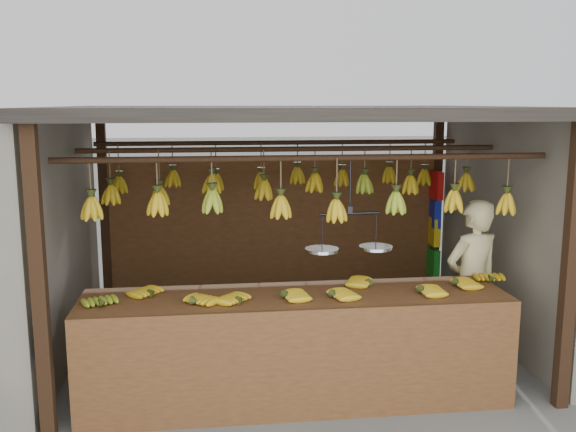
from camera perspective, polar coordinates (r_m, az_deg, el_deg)
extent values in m
plane|color=#5B5B57|center=(6.58, 0.33, -11.68)|extent=(80.00, 80.00, 0.00)
cube|color=black|center=(4.88, -21.23, -5.91)|extent=(0.10, 0.10, 2.30)
cube|color=black|center=(5.50, 23.75, -4.34)|extent=(0.10, 0.10, 2.30)
cube|color=black|center=(7.76, -15.97, 0.12)|extent=(0.10, 0.10, 2.30)
cube|color=black|center=(8.16, 12.99, 0.73)|extent=(0.10, 0.10, 2.30)
cube|color=black|center=(6.11, 0.36, 9.25)|extent=(4.30, 3.30, 0.10)
cylinder|color=black|center=(5.14, 1.82, 5.18)|extent=(4.00, 0.05, 0.05)
cylinder|color=black|center=(6.12, 0.35, 5.97)|extent=(4.00, 0.05, 0.05)
cylinder|color=black|center=(7.12, -0.71, 6.54)|extent=(4.00, 0.05, 0.05)
cube|color=brown|center=(7.75, -1.11, -1.37)|extent=(4.00, 0.06, 1.80)
cube|color=brown|center=(5.25, 0.69, -7.43)|extent=(3.46, 0.77, 0.08)
cube|color=brown|center=(5.03, 1.30, -13.19)|extent=(3.46, 0.04, 0.90)
cube|color=black|center=(5.13, -17.63, -13.69)|extent=(0.07, 0.07, 0.82)
cube|color=black|center=(5.55, 18.45, -11.89)|extent=(0.07, 0.07, 0.82)
cube|color=black|center=(5.74, -16.43, -11.03)|extent=(0.07, 0.07, 0.82)
cube|color=black|center=(6.12, 15.74, -9.67)|extent=(0.07, 0.07, 0.82)
ellipsoid|color=#92A523|center=(5.11, -16.13, -7.51)|extent=(0.26, 0.29, 0.06)
ellipsoid|color=gold|center=(5.27, -11.95, -6.77)|extent=(0.30, 0.29, 0.06)
ellipsoid|color=gold|center=(4.99, -8.28, -7.61)|extent=(0.29, 0.30, 0.06)
ellipsoid|color=gold|center=(5.00, -4.24, -7.52)|extent=(0.30, 0.30, 0.06)
ellipsoid|color=gold|center=(5.09, -0.24, -7.16)|extent=(0.27, 0.22, 0.06)
ellipsoid|color=gold|center=(5.12, 4.07, -7.08)|extent=(0.28, 0.24, 0.06)
ellipsoid|color=gold|center=(5.51, 7.25, -5.90)|extent=(0.29, 0.26, 0.06)
ellipsoid|color=gold|center=(5.34, 11.79, -6.56)|extent=(0.24, 0.18, 0.06)
ellipsoid|color=gold|center=(5.61, 14.76, -5.86)|extent=(0.25, 0.19, 0.06)
ellipsoid|color=gold|center=(5.83, 17.69, -5.42)|extent=(0.21, 0.26, 0.06)
ellipsoid|color=gold|center=(5.24, -17.04, 0.65)|extent=(0.16, 0.16, 0.28)
ellipsoid|color=gold|center=(5.16, -11.49, 1.04)|extent=(0.16, 0.16, 0.28)
ellipsoid|color=#92A523|center=(5.15, -6.74, 1.28)|extent=(0.16, 0.16, 0.28)
ellipsoid|color=gold|center=(5.15, -0.64, 0.81)|extent=(0.16, 0.16, 0.28)
ellipsoid|color=gold|center=(5.20, 4.32, 0.48)|extent=(0.16, 0.16, 0.28)
ellipsoid|color=#92A523|center=(5.34, 9.56, 1.16)|extent=(0.16, 0.16, 0.28)
ellipsoid|color=gold|center=(5.53, 14.52, 1.28)|extent=(0.16, 0.16, 0.28)
ellipsoid|color=gold|center=(5.73, 18.83, 1.03)|extent=(0.16, 0.16, 0.28)
ellipsoid|color=gold|center=(6.16, -15.45, 1.84)|extent=(0.16, 0.16, 0.28)
ellipsoid|color=gold|center=(6.11, -11.32, 1.78)|extent=(0.16, 0.16, 0.28)
ellipsoid|color=gold|center=(6.11, -6.80, 2.84)|extent=(0.16, 0.16, 0.28)
ellipsoid|color=gold|center=(6.09, -2.15, 2.31)|extent=(0.16, 0.16, 0.28)
ellipsoid|color=gold|center=(6.24, 2.39, 2.97)|extent=(0.16, 0.16, 0.28)
ellipsoid|color=#92A523|center=(6.30, 6.80, 2.85)|extent=(0.16, 0.16, 0.28)
ellipsoid|color=gold|center=(6.47, 10.82, 2.74)|extent=(0.16, 0.16, 0.28)
ellipsoid|color=gold|center=(6.61, 15.54, 2.93)|extent=(0.16, 0.16, 0.28)
ellipsoid|color=gold|center=(7.13, -14.74, 2.68)|extent=(0.16, 0.16, 0.28)
ellipsoid|color=gold|center=(7.11, -10.18, 3.28)|extent=(0.16, 0.16, 0.28)
ellipsoid|color=gold|center=(7.12, -6.40, 2.99)|extent=(0.16, 0.16, 0.28)
ellipsoid|color=gold|center=(7.09, -2.39, 3.13)|extent=(0.16, 0.16, 0.28)
ellipsoid|color=gold|center=(7.21, 0.84, 3.63)|extent=(0.16, 0.16, 0.28)
ellipsoid|color=gold|center=(7.28, 4.82, 3.39)|extent=(0.16, 0.16, 0.28)
ellipsoid|color=gold|center=(7.42, 8.99, 3.62)|extent=(0.16, 0.16, 0.28)
ellipsoid|color=gold|center=(7.54, 12.01, 3.37)|extent=(0.16, 0.16, 0.28)
cylinder|color=black|center=(5.23, 5.55, 2.70)|extent=(0.02, 0.02, 0.46)
cylinder|color=black|center=(5.26, 5.51, 0.22)|extent=(0.50, 0.06, 0.02)
cylinder|color=silver|center=(5.26, 3.04, -3.08)|extent=(0.27, 0.27, 0.02)
cylinder|color=silver|center=(5.39, 7.81, -2.85)|extent=(0.27, 0.27, 0.02)
imported|color=beige|center=(6.19, 16.04, -5.81)|extent=(0.66, 0.53, 1.57)
cube|color=red|center=(7.96, 13.04, 2.68)|extent=(0.08, 0.26, 0.34)
cube|color=#1426BF|center=(8.01, 12.94, 0.24)|extent=(0.08, 0.26, 0.34)
cube|color=yellow|center=(8.05, 12.88, -1.34)|extent=(0.08, 0.26, 0.34)
cube|color=#199926|center=(8.13, 12.77, -4.02)|extent=(0.08, 0.26, 0.34)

